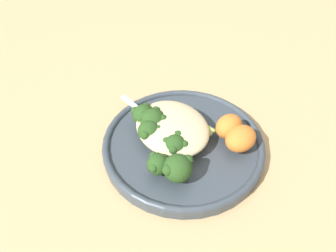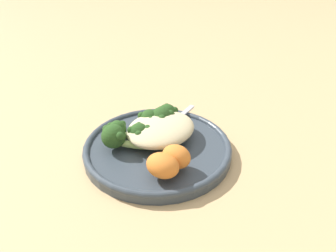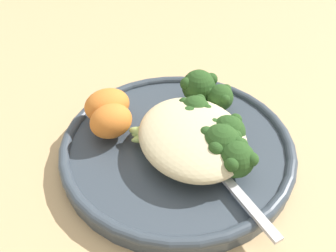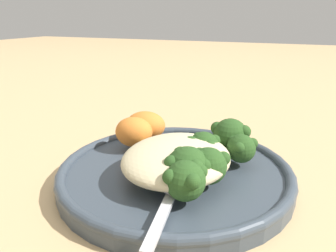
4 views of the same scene
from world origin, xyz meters
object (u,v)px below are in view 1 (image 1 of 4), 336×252
Objects in this scene: broccoli_stalk_3 at (159,132)px; sweet_potato_chunk_0 at (229,126)px; plate at (183,144)px; broccoli_stalk_1 at (155,119)px; spoon at (152,120)px; quinoa_mound at (173,128)px; broccoli_stalk_4 at (181,138)px; broccoli_stalk_6 at (169,156)px; broccoli_stalk_5 at (179,143)px; broccoli_stalk_7 at (181,164)px; broccoli_stalk_0 at (176,120)px; broccoli_stalk_2 at (163,123)px; sweet_potato_chunk_1 at (241,138)px.

sweet_potato_chunk_0 is (0.05, 0.10, 0.00)m from broccoli_stalk_3.
broccoli_stalk_1 is (-0.05, -0.02, 0.03)m from plate.
quinoa_mound is at bearing -173.77° from spoon.
broccoli_stalk_1 is 1.21× the size of broccoli_stalk_4.
broccoli_stalk_3 is 0.96× the size of broccoli_stalk_6.
plate is 0.08m from sweet_potato_chunk_0.
spoon is (-0.08, -0.00, -0.01)m from broccoli_stalk_5.
broccoli_stalk_7 is at bearing 161.95° from spoon.
broccoli_stalk_6 is (0.06, -0.05, 0.00)m from broccoli_stalk_0.
quinoa_mound is 0.02m from broccoli_stalk_2.
broccoli_stalk_5 reaches higher than broccoli_stalk_6.
broccoli_stalk_2 is at bearing 178.80° from spoon.
sweet_potato_chunk_1 is at bearing -2.32° from sweet_potato_chunk_0.
quinoa_mound reaches higher than spoon.
broccoli_stalk_4 and broccoli_stalk_6 have the same top height.
plate is at bearing -164.99° from broccoli_stalk_6.
quinoa_mound is 1.16× the size of broccoli_stalk_7.
broccoli_stalk_7 is (0.10, -0.02, 0.00)m from broccoli_stalk_1.
plate is 0.06m from broccoli_stalk_6.
broccoli_stalk_4 is at bearing -106.12° from sweet_potato_chunk_0.
plate is 2.80× the size of broccoli_stalk_5.
spoon is at bearing -42.99° from broccoli_stalk_2.
broccoli_stalk_3 is 0.05m from broccoli_stalk_6.
sweet_potato_chunk_0 reaches higher than quinoa_mound.
broccoli_stalk_4 is at bearing 150.49° from broccoli_stalk_1.
quinoa_mound is 0.02m from broccoli_stalk_3.
broccoli_stalk_3 reaches higher than broccoli_stalk_4.
broccoli_stalk_3 is 2.22× the size of sweet_potato_chunk_1.
plate is at bearing -161.14° from broccoli_stalk_7.
plate is at bearing -145.84° from broccoli_stalk_4.
sweet_potato_chunk_1 reaches higher than broccoli_stalk_0.
broccoli_stalk_3 is 2.49× the size of sweet_potato_chunk_0.
broccoli_stalk_1 is 0.07m from broccoli_stalk_5.
broccoli_stalk_1 is (-0.02, -0.03, 0.00)m from broccoli_stalk_0.
spoon is at bearing -119.90° from broccoli_stalk_6.
broccoli_stalk_1 is 0.82× the size of broccoli_stalk_6.
broccoli_stalk_6 is 2.61× the size of sweet_potato_chunk_0.
broccoli_stalk_1 is 1.08× the size of broccoli_stalk_5.
broccoli_stalk_3 is at bearing -103.68° from quinoa_mound.
sweet_potato_chunk_0 is at bearing 158.69° from broccoli_stalk_7.
broccoli_stalk_2 is 0.94× the size of broccoli_stalk_7.
broccoli_stalk_1 is 0.06m from broccoli_stalk_4.
broccoli_stalk_0 is 0.88× the size of broccoli_stalk_1.
sweet_potato_chunk_0 is (0.06, 0.06, 0.01)m from broccoli_stalk_0.
sweet_potato_chunk_0 is 0.03m from sweet_potato_chunk_1.
broccoli_stalk_3 reaches higher than broccoli_stalk_0.
spoon is (-0.12, -0.09, -0.01)m from sweet_potato_chunk_1.
broccoli_stalk_2 reaches higher than broccoli_stalk_1.
broccoli_stalk_2 is 0.86× the size of broccoli_stalk_6.
broccoli_stalk_1 reaches higher than broccoli_stalk_6.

